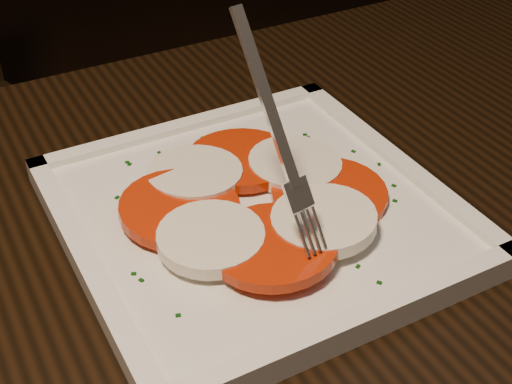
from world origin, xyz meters
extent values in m
cube|color=black|center=(-0.12, 0.18, 0.73)|extent=(1.20, 0.80, 0.04)
cylinder|color=black|center=(0.41, 0.52, 0.35)|extent=(0.06, 0.06, 0.71)
cylinder|color=black|center=(0.00, 0.82, 0.21)|extent=(0.04, 0.04, 0.41)
cylinder|color=black|center=(-0.12, 1.16, 0.21)|extent=(0.04, 0.04, 0.41)
cube|color=white|center=(-0.04, 0.26, 0.76)|extent=(0.28, 0.28, 0.01)
cylinder|color=#BD1F04|center=(0.02, 0.25, 0.77)|extent=(0.09, 0.09, 0.01)
cylinder|color=white|center=(0.01, 0.29, 0.77)|extent=(0.08, 0.08, 0.01)
cylinder|color=#BD1F04|center=(-0.02, 0.32, 0.77)|extent=(0.09, 0.09, 0.01)
cylinder|color=white|center=(-0.06, 0.31, 0.77)|extent=(0.08, 0.08, 0.01)
cylinder|color=#BD1F04|center=(-0.09, 0.28, 0.77)|extent=(0.09, 0.09, 0.02)
cylinder|color=white|center=(-0.09, 0.24, 0.78)|extent=(0.08, 0.08, 0.01)
cylinder|color=#BD1F04|center=(-0.05, 0.21, 0.78)|extent=(0.09, 0.09, 0.01)
cylinder|color=white|center=(-0.01, 0.21, 0.78)|extent=(0.08, 0.08, 0.02)
cube|color=#19590F|center=(-0.06, 0.31, 0.78)|extent=(0.04, 0.03, 0.00)
cube|color=#19590F|center=(-0.05, 0.20, 0.78)|extent=(0.03, 0.03, 0.00)
cube|color=#19590F|center=(-0.07, 0.32, 0.78)|extent=(0.03, 0.03, 0.00)
cube|color=#19590F|center=(-0.04, 0.21, 0.78)|extent=(0.03, 0.01, 0.00)
cube|color=#19590F|center=(-0.07, 0.29, 0.78)|extent=(0.04, 0.02, 0.00)
cube|color=#19590F|center=(-0.05, 0.22, 0.78)|extent=(0.04, 0.04, 0.00)
cube|color=#0A370A|center=(0.01, 0.33, 0.77)|extent=(0.00, 0.00, 0.00)
cube|color=#0A370A|center=(-0.14, 0.24, 0.77)|extent=(0.00, 0.00, 0.00)
cube|color=#0A370A|center=(-0.10, 0.36, 0.77)|extent=(0.00, 0.00, 0.00)
cube|color=#0A370A|center=(-0.07, 0.37, 0.77)|extent=(0.00, 0.00, 0.00)
cube|color=#0A370A|center=(-0.03, 0.37, 0.77)|extent=(0.00, 0.00, 0.00)
cube|color=#0A370A|center=(-0.13, 0.28, 0.77)|extent=(0.00, 0.00, 0.00)
cube|color=#0A370A|center=(-0.14, 0.23, 0.77)|extent=(0.00, 0.00, 0.00)
cube|color=#0A370A|center=(0.06, 0.22, 0.77)|extent=(0.00, 0.00, 0.00)
cube|color=#0A370A|center=(0.07, 0.29, 0.77)|extent=(0.00, 0.00, 0.00)
cube|color=#0A370A|center=(0.04, 0.32, 0.77)|extent=(0.00, 0.00, 0.00)
cube|color=#0A370A|center=(0.03, 0.20, 0.77)|extent=(0.00, 0.00, 0.00)
cube|color=#0A370A|center=(-0.11, 0.30, 0.77)|extent=(0.00, 0.00, 0.00)
cube|color=#0A370A|center=(0.08, 0.27, 0.77)|extent=(0.00, 0.00, 0.00)
cube|color=#0A370A|center=(-0.13, 0.19, 0.77)|extent=(0.00, 0.00, 0.00)
cube|color=#0A370A|center=(0.05, 0.33, 0.77)|extent=(0.00, 0.00, 0.00)
cube|color=#0A370A|center=(0.00, 0.15, 0.77)|extent=(0.00, 0.00, 0.00)
cube|color=#0A370A|center=(0.05, 0.33, 0.77)|extent=(0.00, 0.00, 0.00)
cube|color=#0A370A|center=(0.02, 0.35, 0.77)|extent=(0.00, 0.00, 0.00)
cube|color=#0A370A|center=(-0.07, 0.36, 0.77)|extent=(0.00, 0.00, 0.00)
cube|color=#0A370A|center=(-0.01, 0.36, 0.77)|extent=(0.00, 0.00, 0.00)
cube|color=#0A370A|center=(0.00, 0.36, 0.77)|extent=(0.00, 0.00, 0.00)
cube|color=#0A370A|center=(0.07, 0.24, 0.77)|extent=(0.00, 0.00, 0.00)
cube|color=#0A370A|center=(-0.01, 0.17, 0.77)|extent=(0.00, 0.00, 0.00)
cube|color=#0A370A|center=(-0.13, 0.33, 0.77)|extent=(0.00, 0.00, 0.00)
cube|color=#0A370A|center=(-0.10, 0.37, 0.77)|extent=(0.00, 0.00, 0.00)
camera|label=1|loc=(-0.24, -0.11, 1.10)|focal=50.00mm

